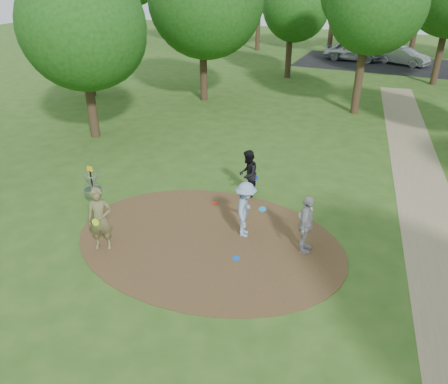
% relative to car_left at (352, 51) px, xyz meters
% --- Properties ---
extents(ground, '(100.00, 100.00, 0.00)m').
position_rel_car_left_xyz_m(ground, '(0.71, -30.41, -0.80)').
color(ground, '#2D5119').
rests_on(ground, ground).
extents(dirt_clearing, '(8.40, 8.40, 0.02)m').
position_rel_car_left_xyz_m(dirt_clearing, '(0.71, -30.41, -0.79)').
color(dirt_clearing, '#47301C').
rests_on(dirt_clearing, ground).
extents(footpath, '(7.55, 39.89, 0.01)m').
position_rel_car_left_xyz_m(footpath, '(7.21, -28.41, -0.80)').
color(footpath, '#8C7A5B').
rests_on(footpath, ground).
extents(parking_lot, '(14.00, 8.00, 0.01)m').
position_rel_car_left_xyz_m(parking_lot, '(2.71, -0.41, -0.80)').
color(parking_lot, black).
rests_on(parking_lot, ground).
extents(player_observer_with_disc, '(0.85, 0.74, 1.96)m').
position_rel_car_left_xyz_m(player_observer_with_disc, '(-1.97, -31.99, 0.18)').
color(player_observer_with_disc, brown).
rests_on(player_observer_with_disc, ground).
extents(player_throwing_with_disc, '(1.12, 1.28, 1.79)m').
position_rel_car_left_xyz_m(player_throwing_with_disc, '(1.62, -29.65, 0.09)').
color(player_throwing_with_disc, '#819CC1').
rests_on(player_throwing_with_disc, ground).
extents(player_walking_with_disc, '(0.79, 0.95, 1.77)m').
position_rel_car_left_xyz_m(player_walking_with_disc, '(0.77, -27.24, 0.08)').
color(player_walking_with_disc, black).
rests_on(player_walking_with_disc, ground).
extents(player_waiting_with_disc, '(0.50, 1.08, 1.80)m').
position_rel_car_left_xyz_m(player_waiting_with_disc, '(3.52, -29.77, 0.10)').
color(player_waiting_with_disc, '#959598').
rests_on(player_waiting_with_disc, ground).
extents(disc_ground_blue, '(0.22, 0.22, 0.02)m').
position_rel_car_left_xyz_m(disc_ground_blue, '(1.86, -30.96, -0.77)').
color(disc_ground_blue, blue).
rests_on(disc_ground_blue, dirt_clearing).
extents(disc_ground_red, '(0.22, 0.22, 0.02)m').
position_rel_car_left_xyz_m(disc_ground_red, '(-0.07, -28.24, -0.77)').
color(disc_ground_red, red).
rests_on(disc_ground_red, dirt_clearing).
extents(car_left, '(4.76, 2.00, 1.61)m').
position_rel_car_left_xyz_m(car_left, '(0.00, 0.00, 0.00)').
color(car_left, '#B7BBC0').
rests_on(car_left, ground).
extents(car_right, '(4.41, 2.89, 1.37)m').
position_rel_car_left_xyz_m(car_right, '(4.26, -0.17, -0.12)').
color(car_right, '#AAACB1').
rests_on(car_right, ground).
extents(disc_golf_basket, '(0.63, 0.63, 1.54)m').
position_rel_car_left_xyz_m(disc_golf_basket, '(-3.79, -30.11, 0.07)').
color(disc_golf_basket, black).
rests_on(disc_golf_basket, ground).
extents(tree_ring, '(36.87, 45.89, 9.38)m').
position_rel_car_left_xyz_m(tree_ring, '(1.73, -21.44, 4.40)').
color(tree_ring, '#332316').
rests_on(tree_ring, ground).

